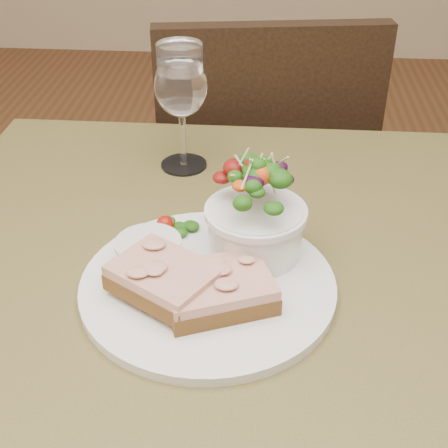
# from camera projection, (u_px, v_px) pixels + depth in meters

# --- Properties ---
(cafe_table) EXTENTS (0.80, 0.80, 0.75)m
(cafe_table) POSITION_uv_depth(u_px,v_px,m) (222.00, 332.00, 0.80)
(cafe_table) COLOR #4D4521
(cafe_table) RESTS_ON ground
(chair_far) EXTENTS (0.48, 0.48, 0.90)m
(chair_far) POSITION_uv_depth(u_px,v_px,m) (254.00, 251.00, 1.54)
(chair_far) COLOR black
(chair_far) RESTS_ON ground
(dinner_plate) EXTENTS (0.29, 0.29, 0.01)m
(dinner_plate) POSITION_uv_depth(u_px,v_px,m) (208.00, 285.00, 0.71)
(dinner_plate) COLOR white
(dinner_plate) RESTS_ON cafe_table
(sandwich_front) EXTENTS (0.14, 0.12, 0.03)m
(sandwich_front) POSITION_uv_depth(u_px,v_px,m) (218.00, 289.00, 0.67)
(sandwich_front) COLOR #432512
(sandwich_front) RESTS_ON dinner_plate
(sandwich_back) EXTENTS (0.14, 0.13, 0.03)m
(sandwich_back) POSITION_uv_depth(u_px,v_px,m) (165.00, 278.00, 0.67)
(sandwich_back) COLOR #432512
(sandwich_back) RESTS_ON dinner_plate
(ramekin) EXTENTS (0.07, 0.07, 0.04)m
(ramekin) POSITION_uv_depth(u_px,v_px,m) (149.00, 252.00, 0.72)
(ramekin) COLOR silver
(ramekin) RESTS_ON dinner_plate
(salad_bowl) EXTENTS (0.11, 0.11, 0.13)m
(salad_bowl) POSITION_uv_depth(u_px,v_px,m) (256.00, 210.00, 0.72)
(salad_bowl) COLOR white
(salad_bowl) RESTS_ON dinner_plate
(garnish) EXTENTS (0.05, 0.04, 0.02)m
(garnish) POSITION_uv_depth(u_px,v_px,m) (174.00, 224.00, 0.79)
(garnish) COLOR #0C3309
(garnish) RESTS_ON dinner_plate
(wine_glass) EXTENTS (0.08, 0.08, 0.18)m
(wine_glass) POSITION_uv_depth(u_px,v_px,m) (181.00, 89.00, 0.89)
(wine_glass) COLOR white
(wine_glass) RESTS_ON cafe_table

